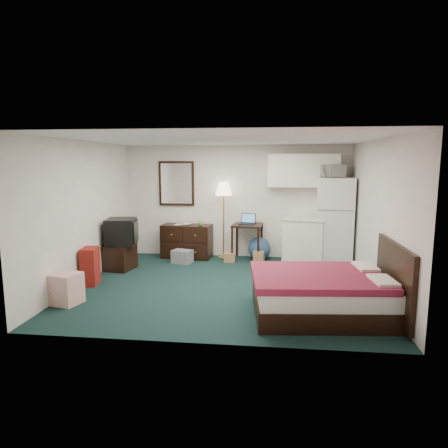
# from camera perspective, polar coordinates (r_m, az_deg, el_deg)

# --- Properties ---
(floor) EXTENTS (5.00, 4.50, 0.01)m
(floor) POSITION_cam_1_polar(r_m,az_deg,el_deg) (7.03, 0.11, -8.81)
(floor) COLOR #142B2C
(floor) RESTS_ON ground
(ceiling) EXTENTS (5.00, 4.50, 0.01)m
(ceiling) POSITION_cam_1_polar(r_m,az_deg,el_deg) (6.71, 0.12, 12.00)
(ceiling) COLOR silver
(ceiling) RESTS_ON walls
(walls) EXTENTS (5.01, 4.51, 2.50)m
(walls) POSITION_cam_1_polar(r_m,az_deg,el_deg) (6.75, 0.11, 1.35)
(walls) COLOR silver
(walls) RESTS_ON floor
(mirror) EXTENTS (0.80, 0.06, 1.00)m
(mirror) POSITION_cam_1_polar(r_m,az_deg,el_deg) (9.13, -6.79, 5.78)
(mirror) COLOR white
(mirror) RESTS_ON walls
(upper_cabinets) EXTENTS (1.50, 0.35, 0.70)m
(upper_cabinets) POSITION_cam_1_polar(r_m,az_deg,el_deg) (8.76, 11.23, 7.50)
(upper_cabinets) COLOR white
(upper_cabinets) RESTS_ON walls
(headboard) EXTENTS (0.06, 1.56, 1.00)m
(headboard) POSITION_cam_1_polar(r_m,az_deg,el_deg) (5.97, 23.11, -7.26)
(headboard) COLOR black
(headboard) RESTS_ON walls
(dresser) EXTENTS (1.14, 0.61, 0.75)m
(dresser) POSITION_cam_1_polar(r_m,az_deg,el_deg) (9.00, -5.32, -2.45)
(dresser) COLOR black
(dresser) RESTS_ON floor
(floor_lamp) EXTENTS (0.46, 0.46, 1.70)m
(floor_lamp) POSITION_cam_1_polar(r_m,az_deg,el_deg) (8.86, -0.05, 0.52)
(floor_lamp) COLOR gold
(floor_lamp) RESTS_ON floor
(desk) EXTENTS (0.69, 0.69, 0.79)m
(desk) POSITION_cam_1_polar(r_m,az_deg,el_deg) (8.77, 3.33, -2.57)
(desk) COLOR black
(desk) RESTS_ON floor
(exercise_ball) EXTENTS (0.52, 0.52, 0.50)m
(exercise_ball) POSITION_cam_1_polar(r_m,az_deg,el_deg) (8.82, 5.06, -3.51)
(exercise_ball) COLOR navy
(exercise_ball) RESTS_ON floor
(kitchen_counter) EXTENTS (0.97, 0.82, 0.91)m
(kitchen_counter) POSITION_cam_1_polar(r_m,az_deg,el_deg) (8.76, 11.42, -2.34)
(kitchen_counter) COLOR white
(kitchen_counter) RESTS_ON floor
(fridge) EXTENTS (0.86, 0.86, 1.81)m
(fridge) POSITION_cam_1_polar(r_m,az_deg,el_deg) (8.71, 15.60, 0.44)
(fridge) COLOR white
(fridge) RESTS_ON floor
(bed) EXTENTS (1.95, 1.59, 0.58)m
(bed) POSITION_cam_1_polar(r_m,az_deg,el_deg) (5.84, 13.57, -9.78)
(bed) COLOR #5F0623
(bed) RESTS_ON floor
(tv_stand) EXTENTS (0.59, 0.62, 0.50)m
(tv_stand) POSITION_cam_1_polar(r_m,az_deg,el_deg) (8.27, -14.64, -4.61)
(tv_stand) COLOR black
(tv_stand) RESTS_ON floor
(suitcase) EXTENTS (0.31, 0.44, 0.65)m
(suitcase) POSITION_cam_1_polar(r_m,az_deg,el_deg) (7.40, -18.57, -5.73)
(suitcase) COLOR #5C0C16
(suitcase) RESTS_ON floor
(retail_box) EXTENTS (0.46, 0.46, 0.47)m
(retail_box) POSITION_cam_1_polar(r_m,az_deg,el_deg) (6.56, -21.56, -8.60)
(retail_box) COLOR white
(retail_box) RESTS_ON floor
(file_bin) EXTENTS (0.46, 0.40, 0.28)m
(file_bin) POSITION_cam_1_polar(r_m,az_deg,el_deg) (8.56, -5.99, -4.65)
(file_bin) COLOR gray
(file_bin) RESTS_ON floor
(cardboard_box_a) EXTENTS (0.26, 0.23, 0.20)m
(cardboard_box_a) POSITION_cam_1_polar(r_m,az_deg,el_deg) (8.63, 0.76, -4.75)
(cardboard_box_a) COLOR olive
(cardboard_box_a) RESTS_ON floor
(cardboard_box_b) EXTENTS (0.25, 0.28, 0.26)m
(cardboard_box_b) POSITION_cam_1_polar(r_m,az_deg,el_deg) (8.59, 5.01, -4.66)
(cardboard_box_b) COLOR olive
(cardboard_box_b) RESTS_ON floor
(laptop) EXTENTS (0.37, 0.32, 0.22)m
(laptop) POSITION_cam_1_polar(r_m,az_deg,el_deg) (8.66, 3.30, 0.67)
(laptop) COLOR black
(laptop) RESTS_ON desk
(crt_tv) EXTENTS (0.66, 0.69, 0.52)m
(crt_tv) POSITION_cam_1_polar(r_m,az_deg,el_deg) (8.19, -14.45, -1.07)
(crt_tv) COLOR black
(crt_tv) RESTS_ON tv_stand
(microwave) EXTENTS (0.52, 0.33, 0.33)m
(microwave) POSITION_cam_1_polar(r_m,az_deg,el_deg) (8.65, 15.24, 7.55)
(microwave) COLOR white
(microwave) RESTS_ON fridge
(book_a) EXTENTS (0.16, 0.05, 0.22)m
(book_a) POSITION_cam_1_polar(r_m,az_deg,el_deg) (8.95, -6.92, 0.59)
(book_a) COLOR olive
(book_a) RESTS_ON dresser
(book_b) EXTENTS (0.18, 0.05, 0.24)m
(book_b) POSITION_cam_1_polar(r_m,az_deg,el_deg) (8.98, -5.91, 0.70)
(book_b) COLOR olive
(book_b) RESTS_ON dresser
(mug) EXTENTS (0.12, 0.10, 0.11)m
(mug) POSITION_cam_1_polar(r_m,az_deg,el_deg) (8.76, -3.38, 0.12)
(mug) COLOR #5A9A41
(mug) RESTS_ON dresser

